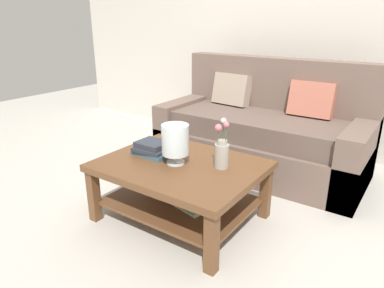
{
  "coord_description": "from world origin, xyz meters",
  "views": [
    {
      "loc": [
        1.39,
        -2.27,
        1.43
      ],
      "look_at": [
        -0.0,
        -0.26,
        0.55
      ],
      "focal_mm": 32.9,
      "sensor_mm": 36.0,
      "label": 1
    }
  ],
  "objects_px": {
    "coffee_table": "(181,179)",
    "flower_pitcher": "(222,151)",
    "glass_hurricane_vase": "(175,141)",
    "couch": "(263,133)",
    "book_stack_main": "(153,149)"
  },
  "relations": [
    {
      "from": "couch",
      "to": "coffee_table",
      "type": "distance_m",
      "value": 1.25
    },
    {
      "from": "flower_pitcher",
      "to": "couch",
      "type": "bearing_deg",
      "value": 99.5
    },
    {
      "from": "couch",
      "to": "coffee_table",
      "type": "xyz_separation_m",
      "value": [
        -0.09,
        -1.24,
        -0.04
      ]
    },
    {
      "from": "book_stack_main",
      "to": "couch",
      "type": "bearing_deg",
      "value": 73.6
    },
    {
      "from": "coffee_table",
      "to": "flower_pitcher",
      "type": "distance_m",
      "value": 0.38
    },
    {
      "from": "coffee_table",
      "to": "book_stack_main",
      "type": "bearing_deg",
      "value": 175.56
    },
    {
      "from": "coffee_table",
      "to": "flower_pitcher",
      "type": "height_order",
      "value": "flower_pitcher"
    },
    {
      "from": "couch",
      "to": "book_stack_main",
      "type": "relative_size",
      "value": 6.64
    },
    {
      "from": "coffee_table",
      "to": "flower_pitcher",
      "type": "relative_size",
      "value": 3.22
    },
    {
      "from": "coffee_table",
      "to": "flower_pitcher",
      "type": "bearing_deg",
      "value": 20.4
    },
    {
      "from": "coffee_table",
      "to": "glass_hurricane_vase",
      "type": "bearing_deg",
      "value": -142.11
    },
    {
      "from": "couch",
      "to": "glass_hurricane_vase",
      "type": "xyz_separation_m",
      "value": [
        -0.11,
        -1.27,
        0.26
      ]
    },
    {
      "from": "book_stack_main",
      "to": "glass_hurricane_vase",
      "type": "bearing_deg",
      "value": -9.68
    },
    {
      "from": "couch",
      "to": "glass_hurricane_vase",
      "type": "bearing_deg",
      "value": -95.07
    },
    {
      "from": "glass_hurricane_vase",
      "to": "flower_pitcher",
      "type": "height_order",
      "value": "flower_pitcher"
    }
  ]
}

